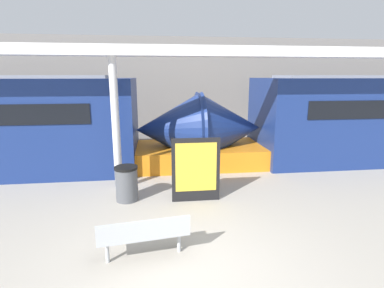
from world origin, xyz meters
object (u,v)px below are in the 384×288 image
Objects in this scene: trash_bin at (127,183)px; support_column_near at (116,125)px; bench_near at (144,233)px; poster_board at (196,170)px.

trash_bin is 1.66m from support_column_near.
support_column_near is at bearing 95.27° from bench_near.
bench_near is 3.87m from support_column_near.
poster_board reaches higher than bench_near.
bench_near is at bearing -117.20° from poster_board.
support_column_near reaches higher than bench_near.
trash_bin is 0.55× the size of poster_board.
support_column_near is at bearing 109.47° from trash_bin.
poster_board is 0.45× the size of support_column_near.
trash_bin is at bearing 93.22° from bench_near.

